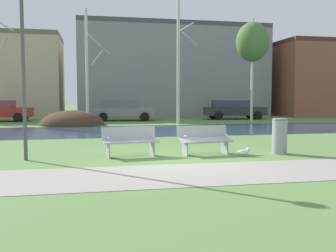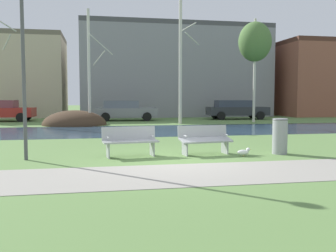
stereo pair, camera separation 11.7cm
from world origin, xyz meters
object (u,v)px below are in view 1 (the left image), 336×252
(bench_left, at_px, (130,141))
(streetlamp, at_px, (22,34))
(trash_bin, at_px, (280,136))
(seagull, at_px, (244,152))
(bench_right, at_px, (205,139))
(parked_hatch_third_dark, at_px, (234,109))
(parked_sedan_second_grey, at_px, (122,110))
(parked_van_nearest_red, at_px, (0,110))

(bench_left, distance_m, streetlamp, 4.15)
(trash_bin, distance_m, seagull, 1.37)
(bench_left, relative_size, bench_right, 1.00)
(parked_hatch_third_dark, bearing_deg, parked_sedan_second_grey, -179.17)
(parked_sedan_second_grey, bearing_deg, seagull, -82.81)
(bench_left, bearing_deg, parked_hatch_third_dark, 59.96)
(parked_sedan_second_grey, relative_size, parked_hatch_third_dark, 0.96)
(bench_left, distance_m, seagull, 3.35)
(bench_right, height_order, seagull, bench_right)
(trash_bin, bearing_deg, bench_left, 175.77)
(trash_bin, relative_size, streetlamp, 0.21)
(trash_bin, xyz_separation_m, parked_sedan_second_grey, (-3.47, 17.08, 0.21))
(bench_left, distance_m, bench_right, 2.26)
(seagull, bearing_deg, parked_sedan_second_grey, 97.19)
(trash_bin, relative_size, seagull, 2.53)
(bench_left, relative_size, parked_van_nearest_red, 0.39)
(parked_van_nearest_red, bearing_deg, parked_hatch_third_dark, -2.26)
(seagull, distance_m, parked_sedan_second_grey, 17.50)
(bench_left, bearing_deg, trash_bin, -4.23)
(parked_sedan_second_grey, distance_m, parked_hatch_third_dark, 8.67)
(streetlamp, bearing_deg, parked_sedan_second_grey, 76.67)
(bench_right, distance_m, parked_hatch_third_dark, 18.46)
(parked_sedan_second_grey, xyz_separation_m, parked_hatch_third_dark, (8.67, 0.13, 0.01))
(bench_left, bearing_deg, bench_right, 0.00)
(bench_left, xyz_separation_m, seagull, (3.27, -0.61, -0.34))
(parked_sedan_second_grey, bearing_deg, bench_right, -85.97)
(bench_left, bearing_deg, seagull, -10.49)
(bench_right, relative_size, parked_hatch_third_dark, 0.35)
(parked_van_nearest_red, bearing_deg, streetlamp, -75.29)
(bench_right, xyz_separation_m, trash_bin, (2.29, -0.34, 0.09))
(bench_left, relative_size, seagull, 3.86)
(bench_right, distance_m, parked_sedan_second_grey, 16.78)
(streetlamp, bearing_deg, bench_left, 1.05)
(trash_bin, height_order, seagull, trash_bin)
(trash_bin, distance_m, parked_van_nearest_red, 21.57)
(seagull, xyz_separation_m, streetlamp, (-6.17, 0.55, 3.31))
(bench_left, relative_size, streetlamp, 0.32)
(trash_bin, height_order, parked_sedan_second_grey, parked_sedan_second_grey)
(parked_van_nearest_red, bearing_deg, bench_right, -60.88)
(streetlamp, relative_size, parked_hatch_third_dark, 1.07)
(bench_right, xyz_separation_m, seagull, (1.01, -0.61, -0.34))
(bench_left, bearing_deg, parked_sedan_second_grey, 86.29)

